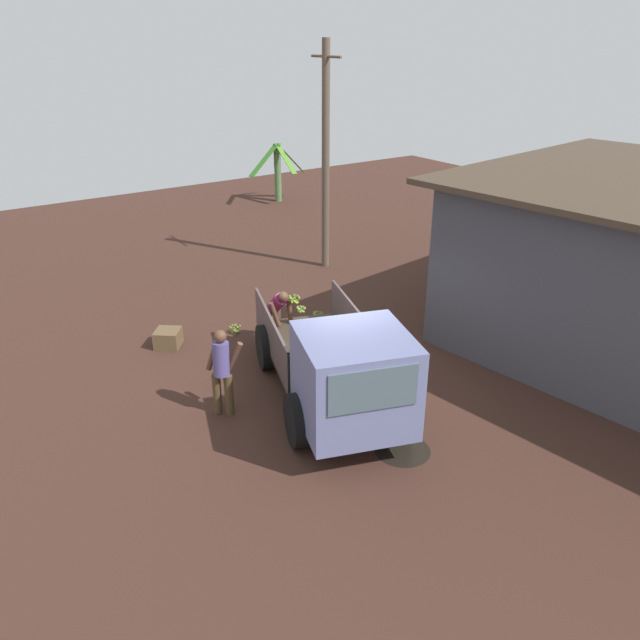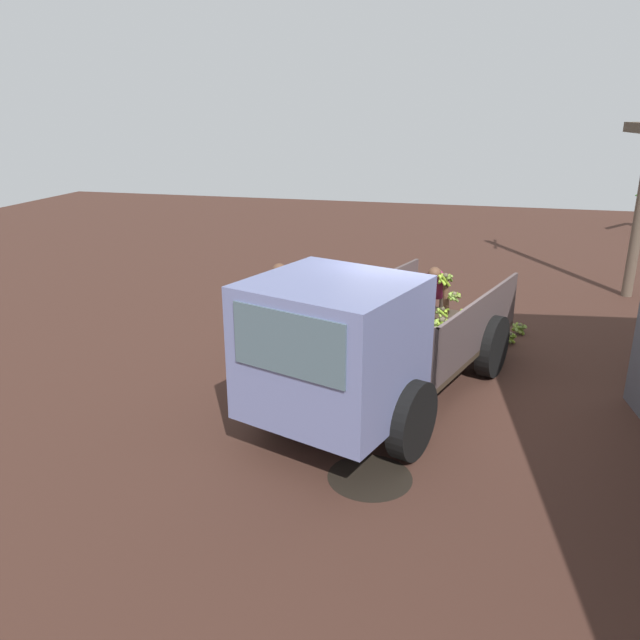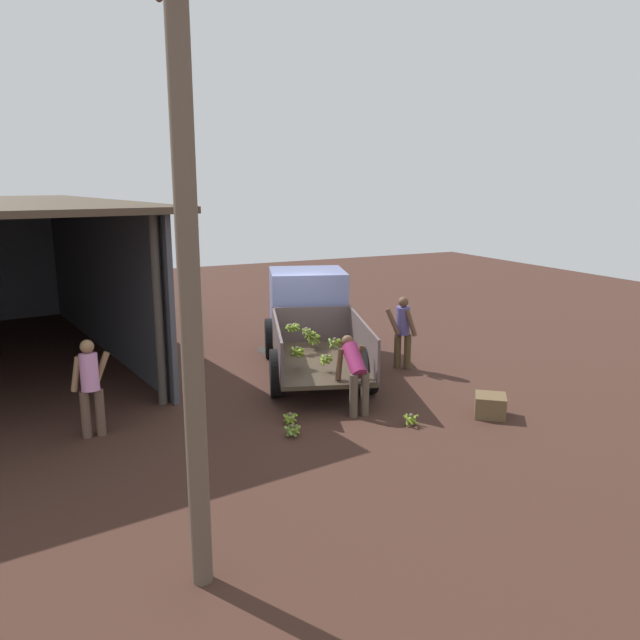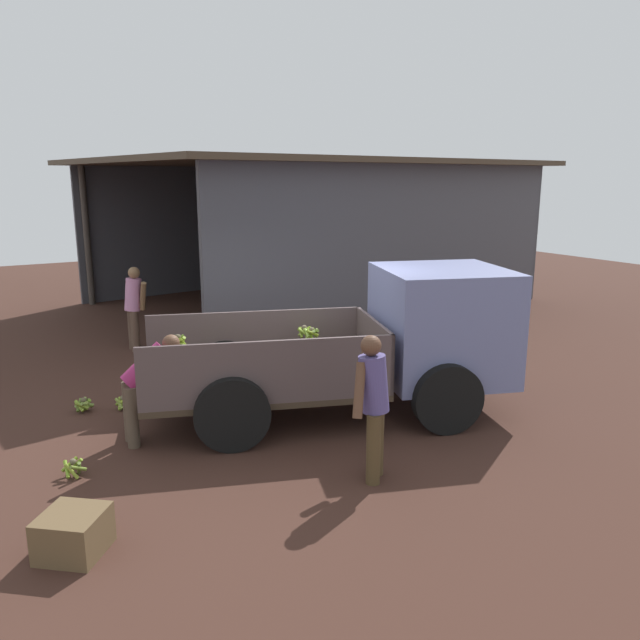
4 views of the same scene
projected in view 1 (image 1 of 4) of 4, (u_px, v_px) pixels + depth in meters
ground at (346, 383)px, 12.22m from camera, size 36.00×36.00×0.00m
mud_patch_0 at (402, 450)px, 10.25m from camera, size 0.92×0.92×0.01m
cargo_truck at (345, 374)px, 10.41m from camera, size 5.21×3.24×2.00m
utility_pole at (326, 158)px, 17.08m from camera, size 1.29×0.21×6.14m
banana_palm_0 at (278, 170)px, 24.90m from camera, size 2.18×2.57×2.30m
banana_palm_3 at (583, 178)px, 22.03m from camera, size 2.16×2.80×2.87m
person_foreground_visitor at (222, 368)px, 10.92m from camera, size 0.58×0.62×1.62m
person_worker_loading at (277, 310)px, 13.47m from camera, size 0.75×0.60×1.34m
person_bystander_near_shed at (451, 278)px, 14.96m from camera, size 0.36×0.64×1.59m
banana_bunch_on_ground_0 at (318, 315)px, 14.89m from camera, size 0.27×0.27×0.21m
banana_bunch_on_ground_1 at (324, 324)px, 14.42m from camera, size 0.24×0.23×0.21m
banana_bunch_on_ground_2 at (235, 328)px, 14.21m from camera, size 0.26×0.27×0.22m
wooden_crate_0 at (168, 338)px, 13.58m from camera, size 0.74×0.74×0.38m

